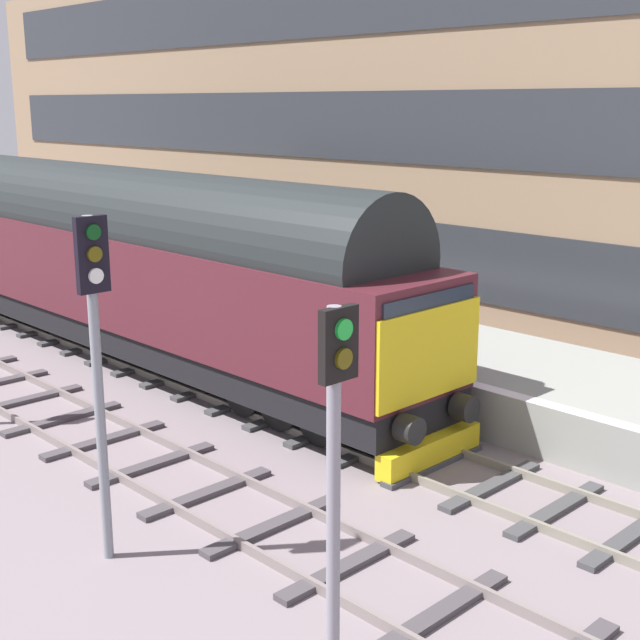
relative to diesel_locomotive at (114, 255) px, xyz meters
name	(u,v)px	position (x,y,z in m)	size (l,w,h in m)	color
ground_plane	(274,408)	(0.00, -5.95, -2.49)	(140.00, 140.00, 0.00)	gray
track_main	(274,406)	(0.00, -5.95, -2.44)	(2.50, 60.00, 0.15)	gray
track_adjacent_west	(128,451)	(-3.50, -5.95, -2.43)	(2.50, 60.00, 0.15)	slate
station_platform	(389,352)	(3.60, -5.95, -1.99)	(4.00, 44.00, 1.01)	gray
station_building	(398,130)	(10.36, -0.25, 2.82)	(5.22, 42.98, 10.62)	#8F7458
diesel_locomotive	(114,255)	(0.00, 0.00, 0.00)	(2.74, 20.39, 4.68)	black
signal_post_near	(335,469)	(-5.67, -13.35, 0.21)	(0.44, 0.22, 4.32)	gray
signal_post_mid	(96,347)	(-5.67, -8.94, 0.56)	(0.44, 0.22, 4.76)	gray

